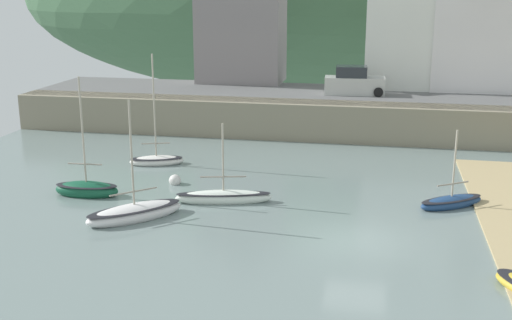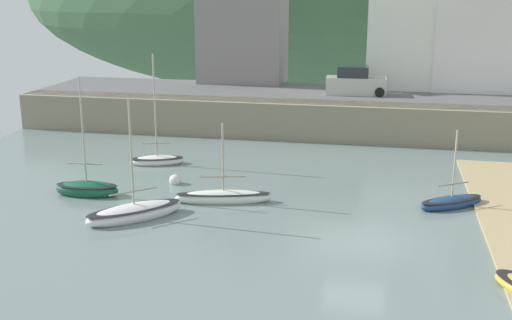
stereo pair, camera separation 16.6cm
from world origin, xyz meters
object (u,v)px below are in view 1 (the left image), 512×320
waterfront_building_left (241,6)px  sailboat_nearest_shore (135,213)px  sailboat_white_hull (87,189)px  parked_car_near_slipway (354,83)px  fishing_boat_green (224,197)px  waterfront_building_right (483,20)px  dinghy_open_wooden (156,160)px  waterfront_building_centre (418,8)px  sailboat_far_left (451,202)px  mooring_buoy (175,180)px

waterfront_building_left → sailboat_nearest_shore: 25.90m
sailboat_white_hull → parked_car_near_slipway: bearing=53.6°
fishing_boat_green → sailboat_white_hull: sailboat_white_hull is taller
sailboat_white_hull → waterfront_building_left: bearing=80.2°
sailboat_nearest_shore → fishing_boat_green: bearing=-2.4°
waterfront_building_left → sailboat_nearest_shore: size_ratio=2.11×
waterfront_building_right → parked_car_near_slipway: bearing=-152.8°
waterfront_building_left → dinghy_open_wooden: bearing=-94.7°
sailboat_nearest_shore → sailboat_white_hull: sailboat_white_hull is taller
parked_car_near_slipway → waterfront_building_right: bearing=23.9°
waterfront_building_centre → waterfront_building_left: bearing=180.0°
dinghy_open_wooden → fishing_boat_green: bearing=-65.8°
waterfront_building_right → sailboat_far_left: bearing=-99.7°
sailboat_nearest_shore → fishing_boat_green: size_ratio=1.17×
fishing_boat_green → dinghy_open_wooden: bearing=119.9°
parked_car_near_slipway → waterfront_building_left: bearing=150.1°
waterfront_building_right → parked_car_near_slipway: 10.67m
sailboat_far_left → sailboat_white_hull: size_ratio=0.63×
waterfront_building_centre → mooring_buoy: bearing=-122.2°
mooring_buoy → parked_car_near_slipway: bearing=61.6°
waterfront_building_centre → waterfront_building_right: waterfront_building_centre is taller
fishing_boat_green → sailboat_far_left: fishing_boat_green is taller
sailboat_nearest_shore → mooring_buoy: bearing=44.4°
dinghy_open_wooden → parked_car_near_slipway: dinghy_open_wooden is taller
sailboat_nearest_shore → sailboat_far_left: sailboat_nearest_shore is taller
dinghy_open_wooden → parked_car_near_slipway: size_ratio=1.51×
sailboat_white_hull → waterfront_building_centre: bearing=51.5°
sailboat_white_hull → sailboat_far_left: bearing=3.0°
sailboat_far_left → sailboat_white_hull: 17.06m
waterfront_building_left → parked_car_near_slipway: bearing=-26.7°
sailboat_nearest_shore → mooring_buoy: size_ratio=8.76×
waterfront_building_centre → fishing_boat_green: waterfront_building_centre is taller
sailboat_nearest_shore → sailboat_white_hull: 4.32m
sailboat_nearest_shore → parked_car_near_slipway: (8.23, 20.15, 2.92)m
waterfront_building_centre → mooring_buoy: 24.40m
sailboat_white_hull → mooring_buoy: 4.38m
sailboat_far_left → mooring_buoy: sailboat_far_left is taller
sailboat_white_hull → sailboat_nearest_shore: bearing=-39.6°
mooring_buoy → dinghy_open_wooden: bearing=123.2°
sailboat_nearest_shore → dinghy_open_wooden: 8.71m
waterfront_building_right → sailboat_far_left: (-3.46, -20.35, -7.11)m
sailboat_white_hull → dinghy_open_wooden: bearing=73.9°
waterfront_building_right → sailboat_far_left: waterfront_building_right is taller
dinghy_open_wooden → sailboat_far_left: 16.12m
waterfront_building_left → mooring_buoy: waterfront_building_left is taller
parked_car_near_slipway → sailboat_white_hull: bearing=-126.9°
sailboat_nearest_shore → sailboat_white_hull: size_ratio=0.91×
waterfront_building_right → fishing_boat_green: 26.72m
waterfront_building_centre → mooring_buoy: (-12.29, -19.53, -7.94)m
sailboat_nearest_shore → waterfront_building_right: bearing=11.2°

